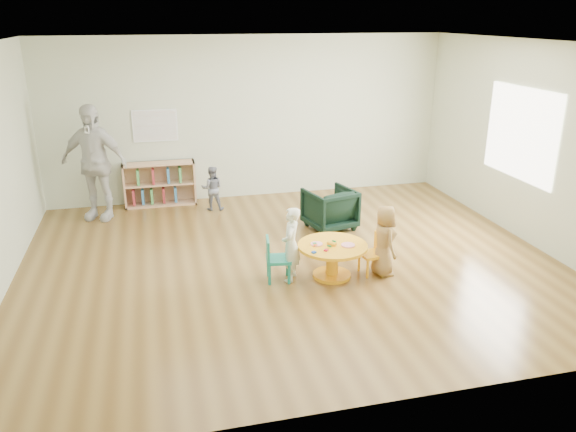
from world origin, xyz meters
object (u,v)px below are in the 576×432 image
Objects in this scene: kid_chair_right at (374,253)px; child_left at (291,244)px; kid_chair_left at (275,258)px; child_right at (384,241)px; armchair at (330,209)px; activity_table at (332,254)px; toddler at (212,188)px; adult_caretaker at (94,163)px; bookshelf at (159,184)px.

kid_chair_right is 1.09m from child_left.
child_left is (-1.07, 0.07, 0.19)m from kid_chair_right.
child_left is at bearing 92.34° from kid_chair_left.
kid_chair_left is 0.61× the size of child_right.
activity_table is at bearing 58.46° from armchair.
kid_chair_left is at bearing 107.99° from toddler.
child_right reaches higher than kid_chair_left.
kid_chair_left is 3.73m from adult_caretaker.
child_right is (0.10, -0.06, 0.18)m from kid_chair_right.
activity_table is 1.70m from armchair.
activity_table is at bearing 80.45° from kid_chair_right.
adult_caretaker is (-1.83, 0.04, 0.54)m from toddler.
activity_table is 3.14m from toddler.
kid_chair_left is 1.97m from armchair.
bookshelf is 3.69m from child_left.
kid_chair_right is at bearing 77.30° from armchair.
child_right is at bearing 80.49° from armchair.
child_left is at bearing -66.18° from bookshelf.
child_left is (0.20, -0.02, 0.17)m from kid_chair_left.
activity_table is 1.25× the size of armchair.
activity_table is 0.72m from kid_chair_left.
child_left reaches higher than activity_table.
toddler is (-1.16, 2.92, 0.08)m from activity_table.
child_right is at bearing -129.50° from kid_chair_right.
activity_table is 0.55m from kid_chair_right.
child_right is at bearing -16.94° from adult_caretaker.
toddler is at bearing -30.40° from bookshelf.
toddler is at bearing 22.60° from kid_chair_right.
kid_chair_left is at bearing -28.92° from adult_caretaker.
child_right is at bearing 130.25° from toddler.
bookshelf is at bearing 35.03° from child_right.
armchair is at bearing 171.18° from child_left.
child_right reaches higher than armchair.
kid_chair_left is at bearing 81.66° from child_right.
activity_table is 0.67m from child_right.
armchair is 1.88m from child_left.
armchair is at bearing 150.65° from kid_chair_left.
bookshelf is 3.08m from armchair.
activity_table is 1.15× the size of toddler.
kid_chair_left is 0.26m from child_left.
child_right is at bearing -7.06° from activity_table.
adult_caretaker is (-2.98, 2.96, 0.62)m from activity_table.
toddler is (-1.80, 3.00, -0.08)m from child_right.
kid_chair_right is (1.27, -0.09, -0.02)m from kid_chair_left.
child_right is at bearing 107.53° from child_left.
child_left reaches higher than kid_chair_left.
child_right reaches higher than activity_table.
bookshelf reaches higher than kid_chair_left.
child_right is (2.66, -3.50, 0.09)m from bookshelf.
activity_table is 1.55× the size of kid_chair_left.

